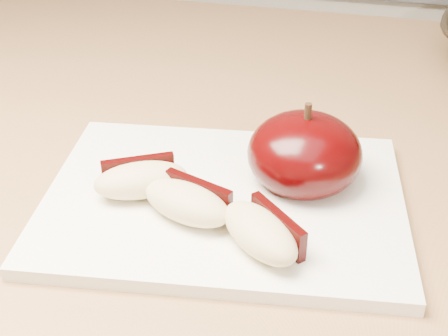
# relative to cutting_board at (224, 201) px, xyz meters

# --- Properties ---
(back_cabinet) EXTENTS (2.40, 0.62, 0.94)m
(back_cabinet) POSITION_rel_cutting_board_xyz_m (-0.10, 0.85, -0.43)
(back_cabinet) COLOR silver
(back_cabinet) RESTS_ON ground
(cutting_board) EXTENTS (0.30, 0.23, 0.01)m
(cutting_board) POSITION_rel_cutting_board_xyz_m (0.00, 0.00, 0.00)
(cutting_board) COLOR white
(cutting_board) RESTS_ON island_counter
(apple_half) EXTENTS (0.09, 0.09, 0.08)m
(apple_half) POSITION_rel_cutting_board_xyz_m (0.06, 0.04, 0.03)
(apple_half) COLOR black
(apple_half) RESTS_ON cutting_board
(apple_wedge_a) EXTENTS (0.08, 0.06, 0.03)m
(apple_wedge_a) POSITION_rel_cutting_board_xyz_m (-0.06, -0.01, 0.02)
(apple_wedge_a) COLOR #D2BB85
(apple_wedge_a) RESTS_ON cutting_board
(apple_wedge_b) EXTENTS (0.08, 0.06, 0.03)m
(apple_wedge_b) POSITION_rel_cutting_board_xyz_m (-0.02, -0.03, 0.02)
(apple_wedge_b) COLOR #D2BB85
(apple_wedge_b) RESTS_ON cutting_board
(apple_wedge_c) EXTENTS (0.08, 0.08, 0.03)m
(apple_wedge_c) POSITION_rel_cutting_board_xyz_m (0.04, -0.05, 0.02)
(apple_wedge_c) COLOR #D2BB85
(apple_wedge_c) RESTS_ON cutting_board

